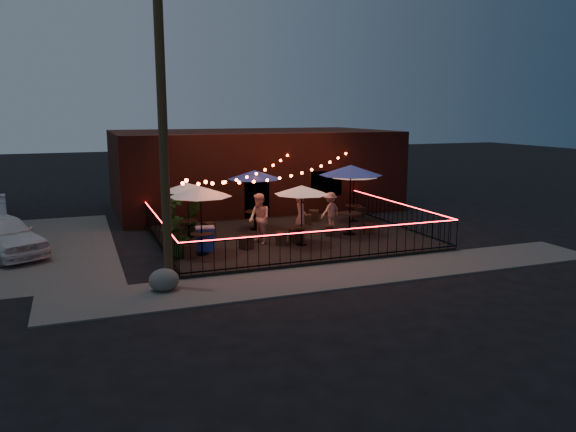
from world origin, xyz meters
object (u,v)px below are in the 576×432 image
at_px(cafe_table_2, 302,191).
at_px(cafe_table_5, 354,174).
at_px(cafe_table_3, 255,175).
at_px(cooler, 205,238).
at_px(cafe_table_1, 187,188).
at_px(cafe_table_4, 351,171).
at_px(utility_pole, 164,149).
at_px(cafe_table_0, 200,192).
at_px(boulder, 164,280).

distance_m(cafe_table_2, cafe_table_5, 5.13).
xyz_separation_m(cafe_table_3, cooler, (-2.74, -2.81, -1.83)).
height_order(cafe_table_1, cafe_table_3, cafe_table_3).
bearing_deg(cafe_table_2, cafe_table_4, 22.05).
distance_m(cafe_table_5, cooler, 8.12).
bearing_deg(utility_pole, cafe_table_3, 53.83).
bearing_deg(cafe_table_3, cafe_table_0, -132.06).
xyz_separation_m(cafe_table_5, boulder, (-9.38, -6.61, -1.92)).
xyz_separation_m(utility_pole, cafe_table_5, (9.20, 6.37, -1.74)).
bearing_deg(boulder, cafe_table_2, 30.52).
height_order(cafe_table_1, cooler, cafe_table_1).
bearing_deg(cafe_table_5, cafe_table_1, -174.83).
xyz_separation_m(cafe_table_2, boulder, (-5.51, -3.25, -1.83)).
relative_size(cafe_table_0, boulder, 3.09).
bearing_deg(boulder, cafe_table_4, 28.01).
bearing_deg(utility_pole, cafe_table_1, 73.63).
bearing_deg(cafe_table_5, cooler, -158.22).
distance_m(utility_pole, cafe_table_1, 6.22).
height_order(cafe_table_0, cooler, cafe_table_0).
distance_m(utility_pole, cafe_table_5, 11.32).
relative_size(cafe_table_0, cafe_table_2, 1.08).
height_order(cafe_table_3, cafe_table_5, cafe_table_3).
relative_size(cafe_table_2, boulder, 2.86).
distance_m(cafe_table_1, cafe_table_3, 2.95).
height_order(utility_pole, cafe_table_5, utility_pole).
distance_m(utility_pole, cafe_table_2, 6.38).
relative_size(cafe_table_4, cafe_table_5, 1.38).
bearing_deg(boulder, cafe_table_0, 60.92).
bearing_deg(utility_pole, cafe_table_0, 61.57).
height_order(cafe_table_3, boulder, cafe_table_3).
relative_size(utility_pole, cafe_table_4, 2.51).
xyz_separation_m(cafe_table_1, cooler, (0.15, -2.27, -1.53)).
height_order(utility_pole, cafe_table_3, utility_pole).
distance_m(cafe_table_4, boulder, 9.36).
relative_size(cafe_table_0, cafe_table_3, 0.98).
bearing_deg(cafe_table_1, cooler, -86.33).
bearing_deg(cafe_table_0, utility_pole, -118.43).
xyz_separation_m(cafe_table_1, boulder, (-1.85, -5.93, -1.78)).
bearing_deg(boulder, cooler, 61.42).
height_order(cafe_table_1, boulder, cafe_table_1).
xyz_separation_m(cafe_table_4, cafe_table_5, (1.38, 2.36, -0.43)).
bearing_deg(cafe_table_1, cafe_table_5, 5.17).
distance_m(utility_pole, boulder, 3.67).
bearing_deg(cafe_table_2, cafe_table_5, 41.01).
height_order(cafe_table_0, cafe_table_1, cafe_table_0).
relative_size(cooler, boulder, 0.99).
xyz_separation_m(utility_pole, cafe_table_4, (7.82, 4.01, -1.31)).
bearing_deg(boulder, utility_pole, 53.68).
height_order(cafe_table_2, cafe_table_5, cafe_table_5).
xyz_separation_m(utility_pole, cafe_table_3, (4.55, 6.23, -1.58)).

